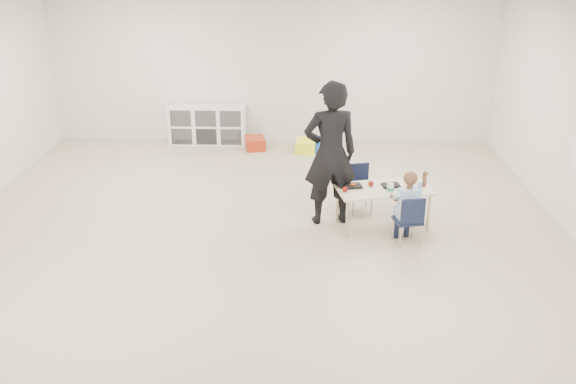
{
  "coord_description": "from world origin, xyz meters",
  "views": [
    {
      "loc": [
        0.61,
        -6.47,
        3.53
      ],
      "look_at": [
        0.41,
        -0.07,
        0.85
      ],
      "focal_mm": 38.0,
      "sensor_mm": 36.0,
      "label": 1
    }
  ],
  "objects_px": {
    "chair_near": "(408,219)",
    "child": "(409,205)",
    "adult": "(330,154)",
    "table": "(382,207)",
    "cubby_shelf": "(208,125)"
  },
  "relations": [
    {
      "from": "cubby_shelf",
      "to": "adult",
      "type": "bearing_deg",
      "value": -57.36
    },
    {
      "from": "chair_near",
      "to": "child",
      "type": "relative_size",
      "value": 0.63
    },
    {
      "from": "table",
      "to": "child",
      "type": "relative_size",
      "value": 1.25
    },
    {
      "from": "chair_near",
      "to": "cubby_shelf",
      "type": "height_order",
      "value": "cubby_shelf"
    },
    {
      "from": "child",
      "to": "adult",
      "type": "xyz_separation_m",
      "value": [
        -0.95,
        0.62,
        0.44
      ]
    },
    {
      "from": "table",
      "to": "child",
      "type": "bearing_deg",
      "value": -73.91
    },
    {
      "from": "cubby_shelf",
      "to": "table",
      "type": "bearing_deg",
      "value": -50.79
    },
    {
      "from": "table",
      "to": "cubby_shelf",
      "type": "xyz_separation_m",
      "value": [
        -2.82,
        3.46,
        0.07
      ]
    },
    {
      "from": "child",
      "to": "adult",
      "type": "relative_size",
      "value": 0.54
    },
    {
      "from": "table",
      "to": "child",
      "type": "xyz_separation_m",
      "value": [
        0.25,
        -0.48,
        0.24
      ]
    },
    {
      "from": "cubby_shelf",
      "to": "adult",
      "type": "xyz_separation_m",
      "value": [
        2.13,
        -3.32,
        0.61
      ]
    },
    {
      "from": "adult",
      "to": "table",
      "type": "bearing_deg",
      "value": 157.37
    },
    {
      "from": "child",
      "to": "cubby_shelf",
      "type": "relative_size",
      "value": 0.74
    },
    {
      "from": "chair_near",
      "to": "child",
      "type": "bearing_deg",
      "value": 168.22
    },
    {
      "from": "child",
      "to": "chair_near",
      "type": "bearing_deg",
      "value": -11.78
    }
  ]
}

